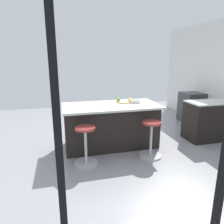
{
  "coord_description": "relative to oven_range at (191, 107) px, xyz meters",
  "views": [
    {
      "loc": [
        1.29,
        4.26,
        1.87
      ],
      "look_at": [
        0.27,
        0.28,
        0.79
      ],
      "focal_mm": 33.04,
      "sensor_mm": 36.0,
      "label": 1
    }
  ],
  "objects": [
    {
      "name": "window_panel_rear",
      "position": [
        2.52,
        3.98,
        0.48
      ],
      "size": [
        5.75,
        0.12,
        2.86
      ],
      "color": "silver",
      "rests_on": "ground_plane"
    },
    {
      "name": "apple_yellow",
      "position": [
        2.34,
        1.06,
        0.55
      ],
      "size": [
        0.08,
        0.08,
        0.08
      ],
      "primitive_type": "sphere",
      "color": "gold",
      "rests_on": "cutting_board"
    },
    {
      "name": "ground_plane",
      "position": [
        2.52,
        0.99,
        -0.44
      ],
      "size": [
        7.78,
        7.78,
        0.0
      ],
      "primitive_type": "plane",
      "color": "gray"
    },
    {
      "name": "cutting_board",
      "position": [
        2.44,
        1.07,
        0.5
      ],
      "size": [
        0.36,
        0.24,
        0.02
      ],
      "primitive_type": "cube",
      "color": "tan",
      "rests_on": "kitchen_island"
    },
    {
      "name": "fruit_bowl",
      "position": [
        2.24,
        1.15,
        0.53
      ],
      "size": [
        0.22,
        0.22,
        0.07
      ],
      "color": "silver",
      "rests_on": "kitchen_island"
    },
    {
      "name": "stool_by_window",
      "position": [
        2.17,
        1.85,
        -0.11
      ],
      "size": [
        0.44,
        0.44,
        0.71
      ],
      "color": "#B7B7BC",
      "rests_on": "ground_plane"
    },
    {
      "name": "oven_range",
      "position": [
        0.0,
        0.0,
        0.0
      ],
      "size": [
        0.6,
        0.61,
        0.88
      ],
      "color": "#38383D",
      "rests_on": "ground_plane"
    },
    {
      "name": "stool_middle",
      "position": [
        3.43,
        1.85,
        -0.11
      ],
      "size": [
        0.44,
        0.44,
        0.71
      ],
      "color": "#B7B7BC",
      "rests_on": "ground_plane"
    },
    {
      "name": "apple_green",
      "position": [
        2.58,
        0.99,
        0.55
      ],
      "size": [
        0.08,
        0.08,
        0.08
      ],
      "primitive_type": "sphere",
      "color": "#609E2D",
      "rests_on": "cutting_board"
    },
    {
      "name": "kitchen_island",
      "position": [
        2.8,
        1.17,
        0.03
      ],
      "size": [
        2.0,
        0.99,
        0.93
      ],
      "color": "black",
      "rests_on": "ground_plane"
    }
  ]
}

